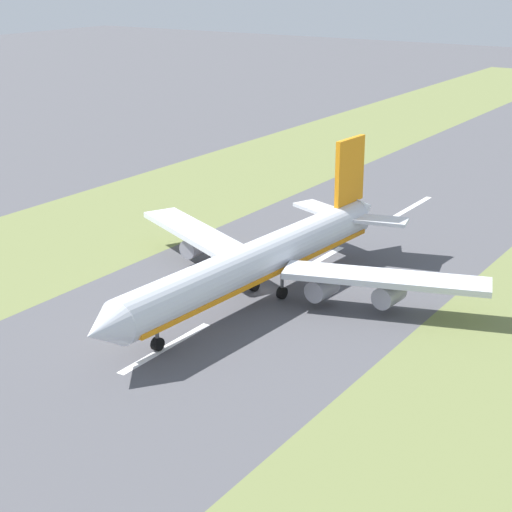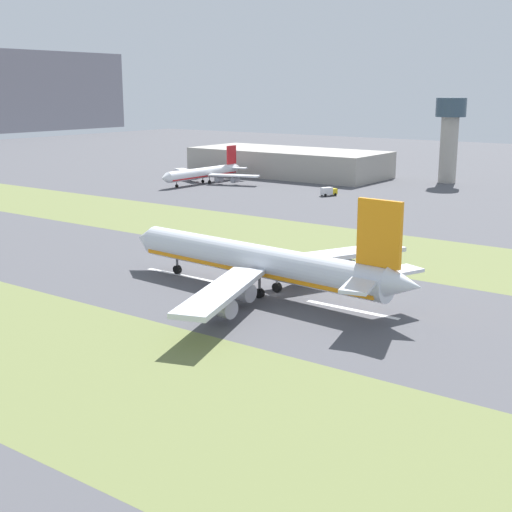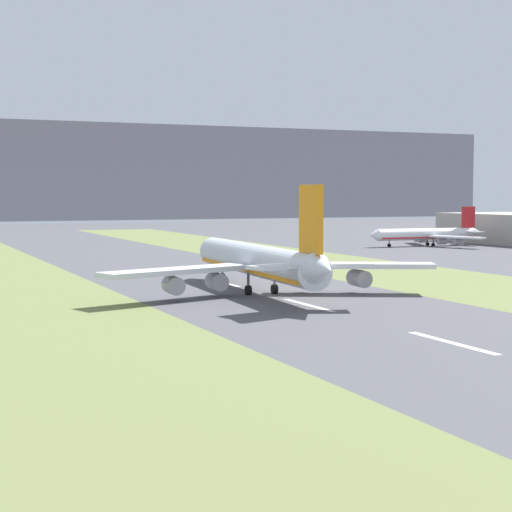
# 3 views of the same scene
# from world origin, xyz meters

# --- Properties ---
(ground_plane) EXTENTS (800.00, 800.00, 0.00)m
(ground_plane) POSITION_xyz_m (0.00, 0.00, 0.00)
(ground_plane) COLOR #4C4C51
(grass_median_east) EXTENTS (40.00, 600.00, 0.01)m
(grass_median_east) POSITION_xyz_m (45.00, 0.00, 0.00)
(grass_median_east) COLOR olive
(grass_median_east) RESTS_ON ground
(centreline_dash_near) EXTENTS (1.20, 18.00, 0.01)m
(centreline_dash_near) POSITION_xyz_m (0.00, -55.89, 0.01)
(centreline_dash_near) COLOR silver
(centreline_dash_near) RESTS_ON ground
(centreline_dash_mid) EXTENTS (1.20, 18.00, 0.01)m
(centreline_dash_mid) POSITION_xyz_m (0.00, -15.89, 0.01)
(centreline_dash_mid) COLOR silver
(centreline_dash_mid) RESTS_ON ground
(centreline_dash_far) EXTENTS (1.20, 18.00, 0.01)m
(centreline_dash_far) POSITION_xyz_m (0.00, 24.11, 0.01)
(centreline_dash_far) COLOR silver
(centreline_dash_far) RESTS_ON ground
(airplane_main_jet) EXTENTS (64.01, 67.21, 20.20)m
(airplane_main_jet) POSITION_xyz_m (-1.07, 2.21, 6.02)
(airplane_main_jet) COLOR silver
(airplane_main_jet) RESTS_ON ground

